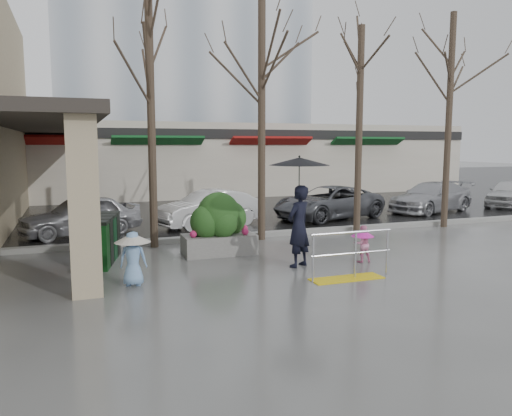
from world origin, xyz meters
TOP-DOWN VIEW (x-y plane):
  - ground at (0.00, 0.00)m, footprint 120.00×120.00m
  - street_asphalt at (0.00, 22.00)m, footprint 120.00×36.00m
  - curb at (0.00, 4.00)m, footprint 120.00×0.30m
  - canopy_slab at (-4.80, 8.00)m, footprint 2.80×18.00m
  - pillar_front at (-3.90, -0.50)m, footprint 0.55×0.55m
  - pillar_back at (-3.90, 6.00)m, footprint 0.55×0.55m
  - storefront_row at (2.00, 17.97)m, footprint 34.00×6.74m
  - office_tower at (4.00, 30.00)m, footprint 18.00×12.00m
  - handrail at (1.36, -1.20)m, footprint 1.90×0.50m
  - tree_west at (-2.00, 3.60)m, footprint 3.20×3.20m
  - tree_midwest at (1.20, 3.60)m, footprint 3.20×3.20m
  - tree_mideast at (4.50, 3.60)m, footprint 3.20×3.20m
  - tree_east at (8.00, 3.60)m, footprint 3.20×3.20m
  - woman at (0.80, 0.15)m, footprint 1.40×1.40m
  - child_pink at (2.44, 0.02)m, footprint 0.56×0.56m
  - child_blue at (-3.00, -0.13)m, footprint 0.72×0.72m
  - planter at (-0.56, 2.11)m, footprint 1.88×1.10m
  - news_boxes at (-3.40, 2.19)m, footprint 0.92×2.07m
  - car_a at (-3.88, 6.25)m, footprint 3.97×2.51m
  - car_b at (0.38, 6.53)m, footprint 4.05×2.41m
  - car_c at (5.12, 6.65)m, footprint 4.93×3.22m
  - car_d at (10.16, 6.92)m, footprint 4.67×2.98m
  - car_e at (14.72, 7.09)m, footprint 3.94×3.17m

SIDE VIEW (x-z plane):
  - ground at x=0.00m, z-range 0.00..0.00m
  - street_asphalt at x=0.00m, z-range 0.00..0.01m
  - curb at x=0.00m, z-range 0.00..0.15m
  - handrail at x=1.36m, z-range -0.14..0.89m
  - child_pink at x=2.44m, z-range 0.08..0.98m
  - news_boxes at x=-3.40m, z-range 0.00..1.13m
  - car_a at x=-3.88m, z-range 0.00..1.26m
  - car_b at x=0.38m, z-range 0.00..1.26m
  - car_c at x=5.12m, z-range 0.00..1.26m
  - car_d at x=10.16m, z-range 0.00..1.26m
  - car_e at x=14.72m, z-range 0.00..1.26m
  - child_blue at x=-3.00m, z-range 0.13..1.24m
  - planter at x=-0.56m, z-range -0.04..1.59m
  - woman at x=0.80m, z-range 0.21..2.80m
  - pillar_front at x=-3.90m, z-range 0.00..3.50m
  - pillar_back at x=-3.90m, z-range 0.00..3.50m
  - storefront_row at x=2.00m, z-range 0.01..4.01m
  - canopy_slab at x=-4.80m, z-range 3.50..3.75m
  - tree_mideast at x=4.50m, z-range 1.61..8.11m
  - tree_west at x=-2.00m, z-range 1.68..8.48m
  - tree_midwest at x=1.20m, z-range 1.73..8.73m
  - tree_east at x=8.00m, z-range 1.78..8.98m
  - office_tower at x=4.00m, z-range 0.00..25.00m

